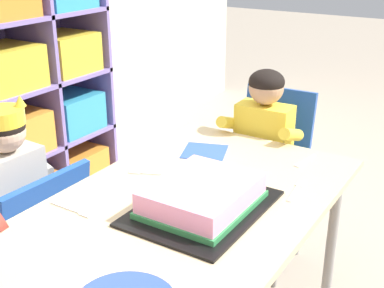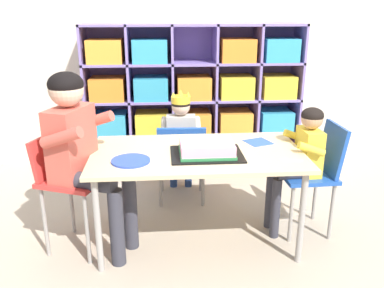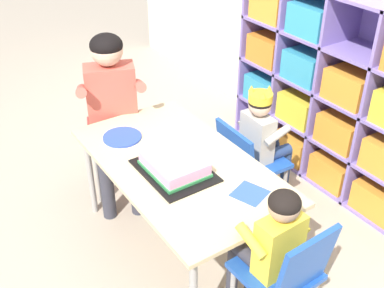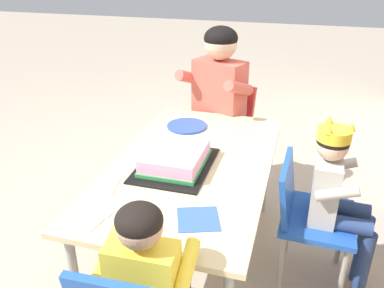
% 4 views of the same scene
% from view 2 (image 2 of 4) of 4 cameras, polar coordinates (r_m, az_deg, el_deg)
% --- Properties ---
extents(ground, '(16.00, 16.00, 0.00)m').
position_cam_2_polar(ground, '(2.67, 0.68, -13.11)').
color(ground, tan).
extents(classroom_back_wall, '(5.82, 0.10, 2.61)m').
position_cam_2_polar(classroom_back_wall, '(3.74, -1.31, 17.18)').
color(classroom_back_wall, beige).
rests_on(classroom_back_wall, ground).
extents(storage_cubby_shelf, '(1.86, 0.35, 1.28)m').
position_cam_2_polar(storage_cubby_shelf, '(3.60, 0.64, 5.88)').
color(storage_cubby_shelf, '#7F6BB2').
rests_on(storage_cubby_shelf, ground).
extents(activity_table, '(1.25, 0.70, 0.59)m').
position_cam_2_polar(activity_table, '(2.43, 0.73, -2.18)').
color(activity_table, '#D1B789').
rests_on(activity_table, ground).
extents(classroom_chair_blue, '(0.38, 0.35, 0.62)m').
position_cam_2_polar(classroom_chair_blue, '(2.97, -1.50, -1.51)').
color(classroom_chair_blue, '#1E4CA8').
rests_on(classroom_chair_blue, ground).
extents(child_with_crown, '(0.30, 0.31, 0.84)m').
position_cam_2_polar(child_with_crown, '(3.03, -1.56, 1.75)').
color(child_with_crown, '#B2ADA3').
rests_on(child_with_crown, ground).
extents(classroom_chair_adult_side, '(0.45, 0.44, 0.71)m').
position_cam_2_polar(classroom_chair_adult_side, '(2.50, -17.09, -4.57)').
color(classroom_chair_adult_side, red).
rests_on(classroom_chair_adult_side, ground).
extents(adult_helper_seated, '(0.49, 0.47, 1.08)m').
position_cam_2_polar(adult_helper_seated, '(2.36, -15.29, -0.04)').
color(adult_helper_seated, '#D15647').
rests_on(adult_helper_seated, ground).
extents(classroom_chair_guest_side, '(0.36, 0.33, 0.72)m').
position_cam_2_polar(classroom_chair_guest_side, '(2.70, 17.06, -3.43)').
color(classroom_chair_guest_side, '#1E4CA8').
rests_on(classroom_chair_guest_side, ground).
extents(guest_at_table_side, '(0.31, 0.30, 0.83)m').
position_cam_2_polar(guest_at_table_side, '(2.62, 15.08, -1.43)').
color(guest_at_table_side, yellow).
rests_on(guest_at_table_side, ground).
extents(birthday_cake_on_tray, '(0.41, 0.31, 0.08)m').
position_cam_2_polar(birthday_cake_on_tray, '(2.35, 2.09, -0.74)').
color(birthday_cake_on_tray, black).
rests_on(birthday_cake_on_tray, activity_table).
extents(paper_plate_stack, '(0.22, 0.22, 0.01)m').
position_cam_2_polar(paper_plate_stack, '(2.28, -8.62, -2.34)').
color(paper_plate_stack, blue).
rests_on(paper_plate_stack, activity_table).
extents(paper_napkin_square, '(0.19, 0.19, 0.00)m').
position_cam_2_polar(paper_napkin_square, '(2.61, 9.31, 0.27)').
color(paper_napkin_square, '#3356B7').
rests_on(paper_napkin_square, activity_table).
extents(fork_near_cake_tray, '(0.14, 0.03, 0.00)m').
position_cam_2_polar(fork_near_cake_tray, '(2.24, 8.91, -2.88)').
color(fork_near_cake_tray, white).
rests_on(fork_near_cake_tray, activity_table).
extents(fork_scattered_mid_table, '(0.13, 0.03, 0.00)m').
position_cam_2_polar(fork_scattered_mid_table, '(2.34, 13.60, -2.20)').
color(fork_scattered_mid_table, white).
rests_on(fork_scattered_mid_table, activity_table).
extents(fork_at_table_front_edge, '(0.06, 0.12, 0.00)m').
position_cam_2_polar(fork_at_table_front_edge, '(2.63, 3.61, 0.63)').
color(fork_at_table_front_edge, white).
rests_on(fork_at_table_front_edge, activity_table).
extents(fork_by_napkin, '(0.02, 0.15, 0.00)m').
position_cam_2_polar(fork_by_napkin, '(2.62, -2.89, 0.64)').
color(fork_by_napkin, white).
rests_on(fork_by_napkin, activity_table).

